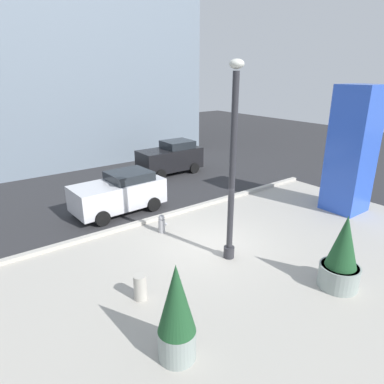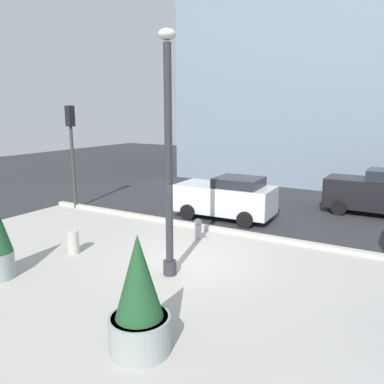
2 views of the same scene
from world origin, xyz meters
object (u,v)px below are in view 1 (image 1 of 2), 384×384
(potted_plant_by_pillar, at_px, (342,257))
(car_far_lane, at_px, (171,158))
(art_pillar_blue, at_px, (352,151))
(potted_plant_near_right, at_px, (177,313))
(lamp_post, at_px, (232,170))
(concrete_bollard, at_px, (140,287))
(car_passing_lane, at_px, (119,192))
(fire_hydrant, at_px, (162,224))

(potted_plant_by_pillar, bearing_deg, car_far_lane, 78.15)
(art_pillar_blue, distance_m, potted_plant_near_right, 11.35)
(lamp_post, xyz_separation_m, potted_plant_by_pillar, (1.42, -3.15, -2.09))
(potted_plant_near_right, height_order, car_far_lane, potted_plant_near_right)
(potted_plant_by_pillar, bearing_deg, concrete_bollard, 148.83)
(lamp_post, bearing_deg, car_passing_lane, 100.70)
(art_pillar_blue, xyz_separation_m, fire_hydrant, (-7.92, 2.97, -2.38))
(lamp_post, distance_m, potted_plant_by_pillar, 4.03)
(potted_plant_by_pillar, xyz_separation_m, car_far_lane, (2.70, 12.86, -0.02))
(art_pillar_blue, xyz_separation_m, concrete_bollard, (-10.61, -0.20, -2.37))
(fire_hydrant, bearing_deg, concrete_bollard, -130.37)
(potted_plant_by_pillar, xyz_separation_m, car_passing_lane, (-2.54, 9.10, -0.10))
(fire_hydrant, xyz_separation_m, car_far_lane, (4.91, 6.73, 0.61))
(art_pillar_blue, height_order, potted_plant_near_right, art_pillar_blue)
(art_pillar_blue, height_order, fire_hydrant, art_pillar_blue)
(potted_plant_by_pillar, distance_m, fire_hydrant, 6.55)
(lamp_post, xyz_separation_m, potted_plant_near_right, (-3.84, -2.47, -1.91))
(art_pillar_blue, distance_m, car_passing_lane, 10.34)
(potted_plant_near_right, xyz_separation_m, concrete_bollard, (0.35, 2.29, -0.79))
(potted_plant_near_right, xyz_separation_m, car_passing_lane, (2.71, 8.43, -0.28))
(lamp_post, xyz_separation_m, car_passing_lane, (-1.13, 5.96, -2.19))
(art_pillar_blue, xyz_separation_m, car_far_lane, (-3.01, 9.70, -1.77))
(fire_hydrant, bearing_deg, car_passing_lane, 96.35)
(potted_plant_near_right, relative_size, potted_plant_by_pillar, 1.04)
(potted_plant_by_pillar, distance_m, car_passing_lane, 9.45)
(concrete_bollard, bearing_deg, lamp_post, 2.95)
(lamp_post, xyz_separation_m, concrete_bollard, (-3.49, -0.18, -2.70))
(potted_plant_by_pillar, bearing_deg, car_passing_lane, 105.60)
(fire_hydrant, bearing_deg, lamp_post, -75.09)
(car_far_lane, bearing_deg, fire_hydrant, -126.12)
(car_far_lane, bearing_deg, car_passing_lane, -144.36)
(potted_plant_by_pillar, distance_m, car_far_lane, 13.14)
(potted_plant_by_pillar, height_order, car_far_lane, potted_plant_by_pillar)
(art_pillar_blue, height_order, car_passing_lane, art_pillar_blue)
(potted_plant_near_right, relative_size, car_far_lane, 0.60)
(fire_hydrant, height_order, car_passing_lane, car_passing_lane)
(fire_hydrant, xyz_separation_m, car_passing_lane, (-0.33, 2.97, 0.52))
(concrete_bollard, bearing_deg, potted_plant_near_right, -98.68)
(concrete_bollard, bearing_deg, art_pillar_blue, 1.06)
(potted_plant_near_right, height_order, potted_plant_by_pillar, potted_plant_near_right)
(art_pillar_blue, bearing_deg, lamp_post, -179.87)
(lamp_post, xyz_separation_m, car_far_lane, (4.12, 9.72, -2.10))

